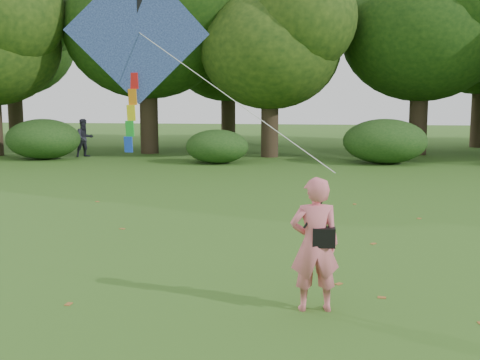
# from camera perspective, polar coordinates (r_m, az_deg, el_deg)

# --- Properties ---
(ground) EXTENTS (100.00, 100.00, 0.00)m
(ground) POSITION_cam_1_polar(r_m,az_deg,el_deg) (8.32, 6.56, -12.42)
(ground) COLOR #265114
(ground) RESTS_ON ground
(man_kite_flyer) EXTENTS (0.73, 0.54, 1.83)m
(man_kite_flyer) POSITION_cam_1_polar(r_m,az_deg,el_deg) (8.17, 7.10, -6.07)
(man_kite_flyer) COLOR #EB6E7D
(man_kite_flyer) RESTS_ON ground
(bystander_left) EXTENTS (1.07, 1.08, 1.76)m
(bystander_left) POSITION_cam_1_polar(r_m,az_deg,el_deg) (28.74, -14.53, 3.87)
(bystander_left) COLOR #272734
(bystander_left) RESTS_ON ground
(crossbody_bag) EXTENTS (0.43, 0.20, 0.72)m
(crossbody_bag) POSITION_cam_1_polar(r_m,az_deg,el_deg) (8.11, 7.94, -5.31)
(crossbody_bag) COLOR black
(crossbody_bag) RESTS_ON ground
(flying_kite) EXTENTS (4.20, 2.17, 3.17)m
(flying_kite) POSITION_cam_1_polar(r_m,az_deg,el_deg) (10.04, -9.60, 13.38)
(flying_kite) COLOR #2649A8
(flying_kite) RESTS_ON ground
(tree_line) EXTENTS (54.70, 15.30, 9.48)m
(tree_line) POSITION_cam_1_polar(r_m,az_deg,el_deg) (30.83, 10.30, 13.07)
(tree_line) COLOR #3A2D1E
(tree_line) RESTS_ON ground
(shrub_band) EXTENTS (39.15, 3.22, 1.88)m
(shrub_band) POSITION_cam_1_polar(r_m,az_deg,el_deg) (25.48, 5.30, 3.53)
(shrub_band) COLOR #264919
(shrub_band) RESTS_ON ground
(fallen_leaves) EXTENTS (10.55, 10.34, 0.01)m
(fallen_leaves) POSITION_cam_1_polar(r_m,az_deg,el_deg) (11.24, 6.67, -6.89)
(fallen_leaves) COLOR #955928
(fallen_leaves) RESTS_ON ground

